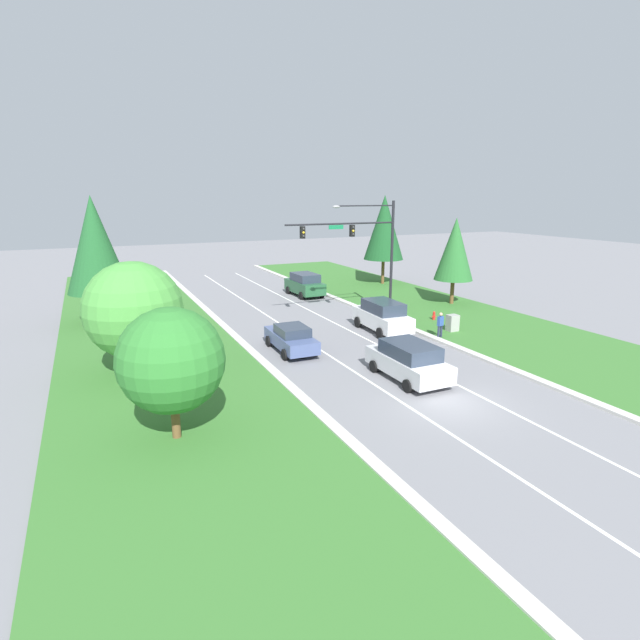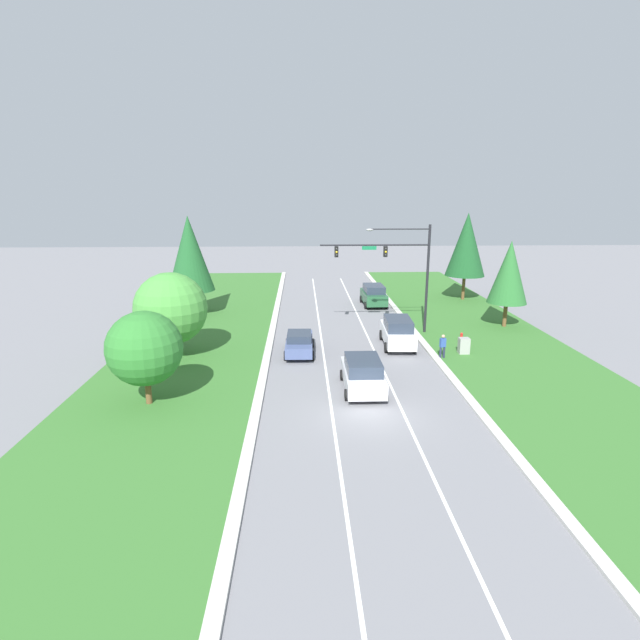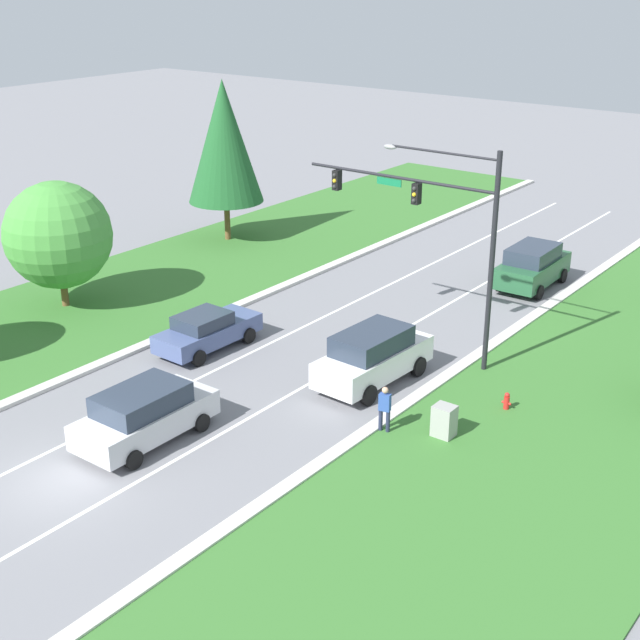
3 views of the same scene
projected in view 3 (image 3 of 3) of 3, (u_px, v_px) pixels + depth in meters
ground_plane at (66, 480)px, 26.98m from camera, size 160.00×160.00×0.00m
curb_strip_right at (200, 547)px, 23.78m from camera, size 0.50×90.00×0.15m
grass_verge_right at (361, 631)px, 20.85m from camera, size 10.00×90.00×0.08m
lane_stripe_inner_left at (30, 461)px, 27.99m from camera, size 0.14×81.00×0.01m
lane_stripe_inner_right at (105, 500)px, 25.97m from camera, size 0.14×81.00×0.01m
traffic_signal_mast at (438, 219)px, 33.39m from camera, size 8.39×0.41×8.46m
forest_suv at (533, 266)px, 42.61m from camera, size 2.31×4.75×2.05m
slate_blue_sedan at (207, 330)px, 35.83m from camera, size 2.07×4.64×1.57m
silver_suv at (145, 414)px, 28.90m from camera, size 2.28×4.83×1.85m
white_suv at (373, 356)px, 32.83m from camera, size 2.36×5.14×2.10m
utility_cabinet at (444, 422)px, 29.17m from camera, size 0.70×0.60×1.16m
pedestrian at (385, 408)px, 29.34m from camera, size 0.42×0.30×1.69m
fire_hydrant at (507, 402)px, 31.01m from camera, size 0.34×0.20×0.70m
oak_far_left_tree at (58, 235)px, 39.23m from camera, size 4.78×4.78×5.78m
conifer_mid_left_tree at (224, 141)px, 48.07m from camera, size 4.12×4.12×8.87m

